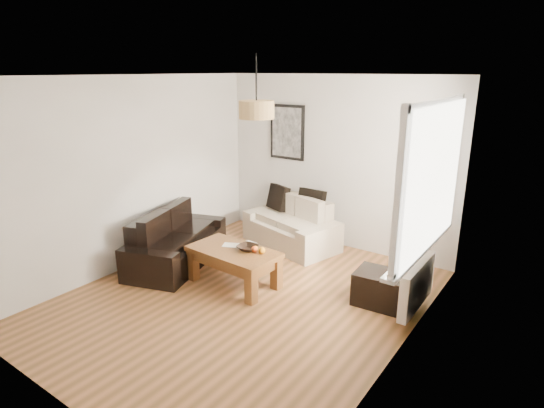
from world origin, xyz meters
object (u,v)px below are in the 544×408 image
Objects in this scene: coffee_table at (234,267)px; sofa_leather at (176,239)px; ottoman at (385,290)px; loveseat_cream at (291,223)px.

sofa_leather is at bearing 178.07° from coffee_table.
ottoman is at bearing -96.95° from sofa_leather.
loveseat_cream is 0.89× the size of sofa_leather.
loveseat_cream reaches higher than coffee_table.
sofa_leather reaches higher than ottoman.
ottoman is (1.79, 0.60, -0.04)m from coffee_table.
loveseat_cream is at bearing 153.99° from ottoman.
sofa_leather is 2.94m from ottoman.
loveseat_cream is 2.12× the size of ottoman.
ottoman is at bearing -10.80° from loveseat_cream.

